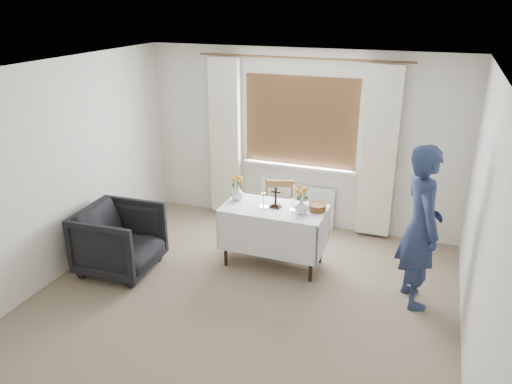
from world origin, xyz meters
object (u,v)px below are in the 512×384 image
at_px(wooden_cross, 276,197).
at_px(armchair, 120,240).
at_px(altar_table, 274,236).
at_px(wooden_chair, 279,215).
at_px(flower_vase_left, 237,193).
at_px(flower_vase_right, 301,206).
at_px(person, 421,227).

bearing_deg(wooden_cross, armchair, -151.44).
bearing_deg(altar_table, wooden_chair, 101.43).
relative_size(armchair, flower_vase_left, 5.12).
relative_size(wooden_chair, armchair, 0.97).
height_order(altar_table, flower_vase_right, flower_vase_right).
relative_size(wooden_chair, flower_vase_right, 4.95).
bearing_deg(flower_vase_left, altar_table, -10.02).
bearing_deg(altar_table, person, -7.64).
bearing_deg(wooden_cross, flower_vase_right, -5.90).
xyz_separation_m(wooden_chair, wooden_cross, (0.12, -0.52, 0.47)).
relative_size(armchair, person, 0.50).
relative_size(altar_table, wooden_cross, 4.64).
xyz_separation_m(person, flower_vase_right, (-1.34, 0.19, -0.04)).
xyz_separation_m(altar_table, armchair, (-1.69, -0.77, 0.02)).
distance_m(wooden_chair, flower_vase_left, 0.73).
bearing_deg(person, wooden_cross, 60.23).
bearing_deg(flower_vase_right, altar_table, 174.09).
distance_m(altar_table, flower_vase_left, 0.70).
relative_size(wooden_cross, flower_vase_right, 1.54).
xyz_separation_m(armchair, flower_vase_right, (2.04, 0.73, 0.45)).
height_order(flower_vase_left, flower_vase_right, flower_vase_right).
distance_m(altar_table, person, 1.77).
relative_size(altar_table, person, 0.70).
bearing_deg(wooden_cross, flower_vase_left, 176.23).
xyz_separation_m(altar_table, wooden_chair, (-0.11, 0.54, 0.05)).
distance_m(altar_table, wooden_chair, 0.55).
bearing_deg(person, flower_vase_left, 60.44).
bearing_deg(armchair, person, -83.66).
xyz_separation_m(armchair, flower_vase_left, (1.18, 0.86, 0.45)).
bearing_deg(flower_vase_left, wooden_chair, 48.47).
xyz_separation_m(person, flower_vase_left, (-2.19, 0.32, -0.04)).
bearing_deg(armchair, wooden_chair, -53.19).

